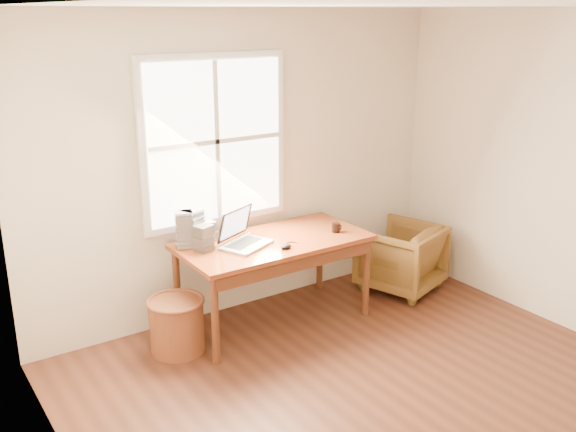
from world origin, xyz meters
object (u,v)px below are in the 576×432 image
(armchair, at_px, (401,257))
(cd_stack_a, at_px, (193,227))
(desk, at_px, (273,242))
(wicker_stool, at_px, (177,326))
(laptop, at_px, (246,230))
(coffee_mug, at_px, (336,228))

(armchair, relative_size, cd_stack_a, 2.32)
(armchair, height_order, cd_stack_a, cd_stack_a)
(desk, bearing_deg, wicker_stool, -179.85)
(cd_stack_a, bearing_deg, desk, -22.82)
(desk, height_order, cd_stack_a, cd_stack_a)
(armchair, bearing_deg, desk, -21.72)
(cd_stack_a, bearing_deg, armchair, -9.91)
(armchair, xyz_separation_m, cd_stack_a, (-2.00, 0.35, 0.58))
(desk, distance_m, laptop, 0.31)
(laptop, distance_m, coffee_mug, 0.84)
(armchair, xyz_separation_m, coffee_mug, (-0.84, -0.04, 0.47))
(desk, xyz_separation_m, coffee_mug, (0.55, -0.14, 0.06))
(coffee_mug, bearing_deg, desk, -172.94)
(wicker_stool, bearing_deg, desk, 0.15)
(wicker_stool, relative_size, coffee_mug, 5.31)
(wicker_stool, distance_m, coffee_mug, 1.57)
(laptop, bearing_deg, armchair, -27.52)
(laptop, xyz_separation_m, cd_stack_a, (-0.34, 0.27, 0.01))
(coffee_mug, bearing_deg, cd_stack_a, -177.70)
(armchair, distance_m, laptop, 1.76)
(wicker_stool, distance_m, cd_stack_a, 0.79)
(armchair, height_order, wicker_stool, armchair)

